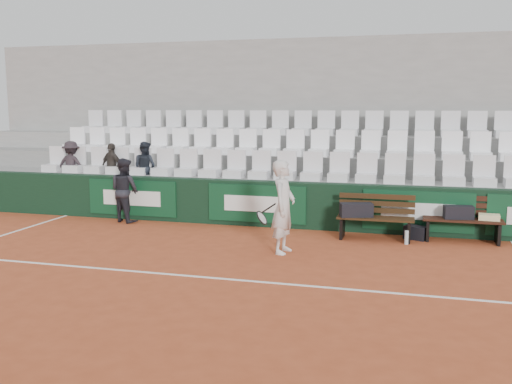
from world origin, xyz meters
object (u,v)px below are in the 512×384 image
object	(u,v)px
bench_left	(375,228)
water_bottle_near	(341,231)
ball_kid	(125,190)
spectator_a	(71,147)
sports_bag_left	(356,210)
water_bottle_far	(407,237)
sports_bag_right	(459,212)
spectator_c	(145,149)
tennis_player	(283,207)
bench_right	(462,230)
sports_bag_ground	(416,233)
spectator_b	(112,149)

from	to	relation	value
bench_left	water_bottle_near	bearing A→B (deg)	175.69
ball_kid	spectator_a	world-z (taller)	spectator_a
sports_bag_left	water_bottle_far	world-z (taller)	sports_bag_left
sports_bag_right	ball_kid	size ratio (longest dim) A/B	0.37
water_bottle_far	spectator_a	xyz separation A→B (m)	(-8.22, 1.44, 1.48)
ball_kid	spectator_c	bearing A→B (deg)	-72.94
tennis_player	spectator_a	xyz separation A→B (m)	(-6.07, 2.68, 0.77)
tennis_player	spectator_c	size ratio (longest dim) A/B	1.36
water_bottle_far	spectator_a	distance (m)	8.47
bench_right	water_bottle_near	size ratio (longest dim) A/B	6.69
spectator_a	sports_bag_left	bearing A→B (deg)	163.96
water_bottle_far	tennis_player	world-z (taller)	tennis_player
sports_bag_right	spectator_c	bearing A→B (deg)	172.84
sports_bag_right	spectator_a	xyz separation A→B (m)	(-9.18, 0.90, 1.03)
sports_bag_right	water_bottle_near	bearing A→B (deg)	-174.15
water_bottle_near	sports_bag_ground	bearing A→B (deg)	7.22
sports_bag_right	sports_bag_ground	xyz separation A→B (m)	(-0.78, -0.04, -0.45)
sports_bag_ground	spectator_c	size ratio (longest dim) A/B	0.35
water_bottle_near	tennis_player	size ratio (longest dim) A/B	0.13
bench_right	spectator_b	xyz separation A→B (m)	(-8.12, 0.91, 1.37)
water_bottle_far	tennis_player	size ratio (longest dim) A/B	0.16
sports_bag_left	spectator_a	world-z (taller)	spectator_a
water_bottle_near	spectator_b	world-z (taller)	spectator_b
tennis_player	sports_bag_right	bearing A→B (deg)	29.87
ball_kid	sports_bag_ground	bearing A→B (deg)	-158.61
sports_bag_left	bench_left	bearing A→B (deg)	5.94
sports_bag_right	sports_bag_ground	size ratio (longest dim) A/B	1.26
water_bottle_near	water_bottle_far	distance (m)	1.33
sports_bag_left	sports_bag_ground	distance (m)	1.28
spectator_a	ball_kid	bearing A→B (deg)	148.64
sports_bag_left	spectator_b	xyz separation A→B (m)	(-6.09, 1.22, 1.01)
water_bottle_far	ball_kid	world-z (taller)	ball_kid
sports_bag_left	spectator_c	distance (m)	5.44
sports_bag_right	spectator_b	distance (m)	8.15
sports_bag_right	spectator_b	xyz separation A→B (m)	(-8.04, 0.90, 1.02)
sports_bag_left	spectator_b	distance (m)	6.29
sports_bag_ground	water_bottle_near	bearing A→B (deg)	-172.78
water_bottle_far	ball_kid	size ratio (longest dim) A/B	0.18
sports_bag_ground	spectator_a	world-z (taller)	spectator_a
water_bottle_far	spectator_b	size ratio (longest dim) A/B	0.23
ball_kid	spectator_b	bearing A→B (deg)	-26.35
spectator_c	sports_bag_right	bearing A→B (deg)	-173.03
spectator_a	sports_bag_ground	bearing A→B (deg)	167.13
tennis_player	spectator_a	size ratio (longest dim) A/B	1.38
water_bottle_near	spectator_a	world-z (taller)	spectator_a
bench_right	ball_kid	bearing A→B (deg)	179.99
bench_left	sports_bag_left	size ratio (longest dim) A/B	2.36
bench_right	sports_bag_ground	size ratio (longest dim) A/B	3.45
spectator_b	bench_right	bearing A→B (deg)	-168.76
bench_right	spectator_c	xyz separation A→B (m)	(-7.23, 0.91, 1.40)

